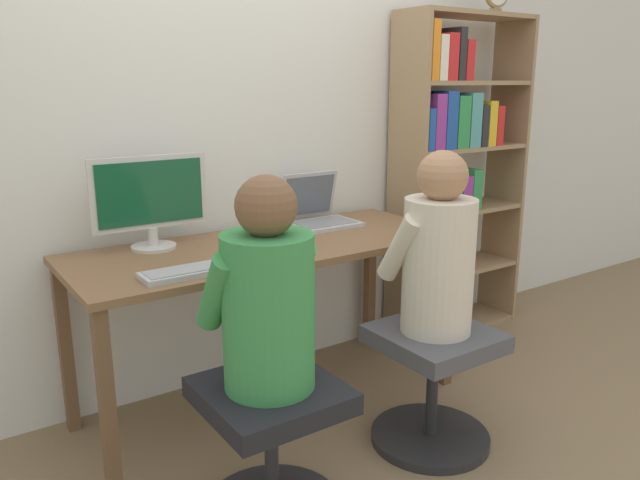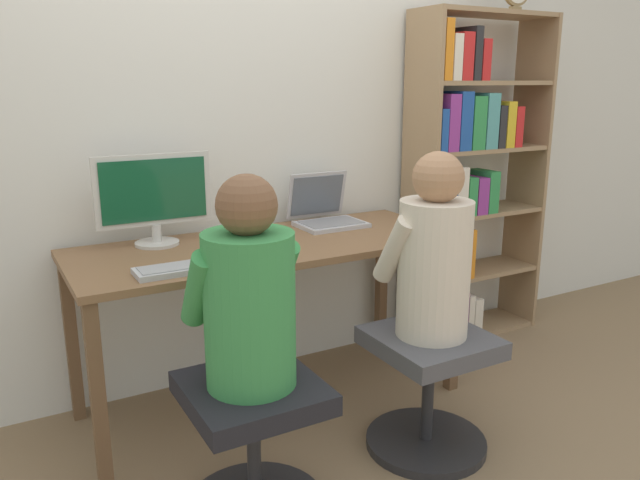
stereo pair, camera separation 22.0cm
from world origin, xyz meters
name	(u,v)px [view 1 (the left image)]	position (x,y,z in m)	size (l,w,h in m)	color
ground_plane	(313,437)	(0.00, 0.00, 0.00)	(14.00, 14.00, 0.00)	#846B4C
wall_back	(223,116)	(0.00, 0.75, 1.30)	(10.00, 0.05, 2.60)	silver
desk	(269,262)	(0.00, 0.34, 0.69)	(1.71, 0.68, 0.77)	brown
desktop_monitor	(151,201)	(-0.44, 0.54, 0.98)	(0.49, 0.19, 0.39)	beige
laptop	(319,214)	(0.39, 0.52, 0.83)	(0.32, 0.29, 0.25)	#B7B7BC
keyboard	(195,271)	(-0.44, 0.11, 0.79)	(0.39, 0.14, 0.03)	#B2B2B7
computer_mouse_by_keyboard	(255,258)	(-0.19, 0.12, 0.79)	(0.06, 0.11, 0.04)	#99999E
office_chair_left	(271,443)	(-0.38, -0.33, 0.28)	(0.49, 0.49, 0.50)	#262628
office_chair_right	(433,379)	(0.39, -0.30, 0.28)	(0.49, 0.49, 0.50)	#262628
person_at_monitor	(267,297)	(-0.38, -0.32, 0.80)	(0.36, 0.33, 0.70)	#388C47
person_at_laptop	(438,253)	(0.39, -0.29, 0.82)	(0.34, 0.33, 0.72)	beige
bookshelf	(449,181)	(1.28, 0.53, 0.91)	(0.84, 0.29, 1.82)	#997A56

